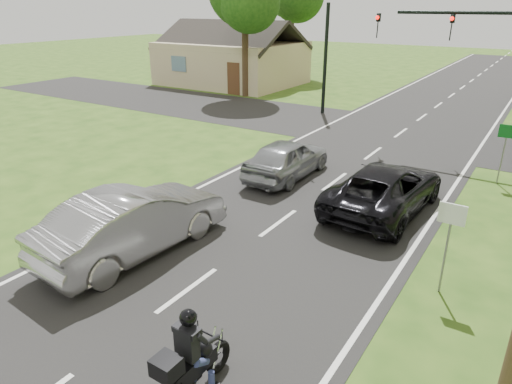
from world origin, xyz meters
TOP-DOWN VIEW (x-y plane):
  - ground at (0.00, 0.00)m, footprint 140.00×140.00m
  - road at (0.00, 10.00)m, footprint 8.00×100.00m
  - cross_road at (0.00, 16.00)m, footprint 60.00×7.00m
  - motorcycle_rider at (2.03, -2.29)m, footprint 0.56×1.98m
  - dark_suv at (2.23, 6.54)m, footprint 2.62×5.22m
  - silver_sedan at (-2.24, 0.62)m, footprint 2.13×5.20m
  - silver_suv at (-1.70, 7.50)m, footprint 1.71×4.21m
  - traffic_signal at (3.34, 14.00)m, footprint 6.38×0.44m
  - signal_pole_far at (-5.20, 18.00)m, footprint 0.20×0.20m
  - sign_white at (4.70, 2.98)m, footprint 0.55×0.07m
  - sign_green at (4.90, 10.98)m, footprint 0.55×0.07m
  - house at (-16.00, 24.00)m, footprint 10.20×8.00m

SIDE VIEW (x-z plane):
  - ground at x=0.00m, z-range 0.00..0.00m
  - cross_road at x=0.00m, z-range 0.00..0.01m
  - road at x=0.00m, z-range 0.00..0.01m
  - motorcycle_rider at x=2.03m, z-range -0.18..1.52m
  - dark_suv at x=2.23m, z-range 0.01..1.43m
  - silver_suv at x=-1.70m, z-range 0.01..1.44m
  - silver_sedan at x=-2.24m, z-range 0.01..1.69m
  - sign_white at x=4.70m, z-range 0.54..2.66m
  - sign_green at x=4.90m, z-range 0.54..2.66m
  - house at x=-16.00m, z-range -0.65..4.19m
  - signal_pole_far at x=-5.20m, z-range 0.00..6.00m
  - traffic_signal at x=3.34m, z-range 1.14..7.14m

